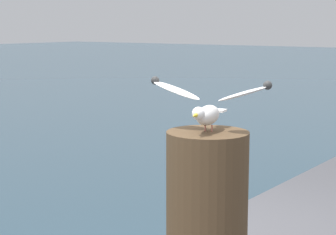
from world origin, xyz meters
The scene contains 2 objects.
mooring_post centered at (-0.32, -0.55, 1.52)m, with size 0.42×0.42×0.82m, color #4C3823.
seagull centered at (-0.32, -0.55, 2.06)m, with size 0.39×0.63×0.27m.
Camera 1 is at (-2.83, -2.11, 2.47)m, focal length 63.17 mm.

